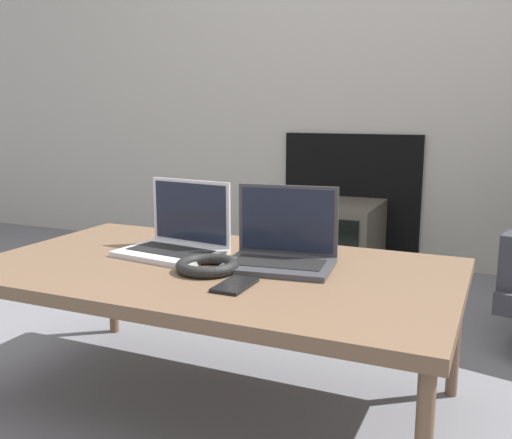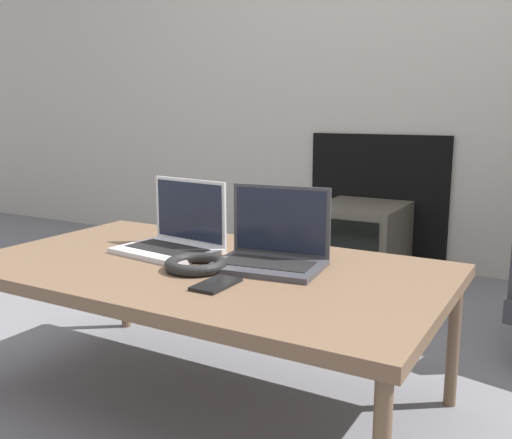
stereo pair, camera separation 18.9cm
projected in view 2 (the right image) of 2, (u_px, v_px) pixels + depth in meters
name	position (u px, v px, depth m)	size (l,w,h in m)	color
ground_plane	(159.00, 439.00, 1.54)	(14.00, 14.00, 0.00)	slate
wall_back	(399.00, 33.00, 3.08)	(7.00, 0.08, 2.60)	#ADA89E
table	(205.00, 274.00, 1.66)	(1.37, 0.78, 0.43)	brown
laptop_left	(176.00, 235.00, 1.80)	(0.33, 0.26, 0.22)	silver
laptop_right	(273.00, 248.00, 1.64)	(0.33, 0.26, 0.22)	#38383D
headphones	(196.00, 264.00, 1.59)	(0.18, 0.18, 0.03)	black
phone	(216.00, 284.00, 1.45)	(0.08, 0.14, 0.01)	black
tv	(360.00, 239.00, 3.06)	(0.44, 0.51, 0.38)	#4C473D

